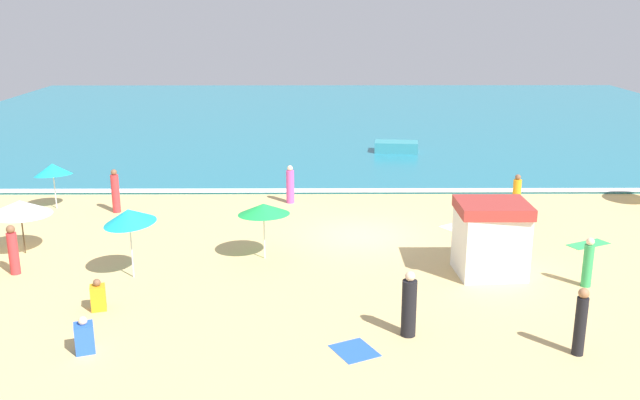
% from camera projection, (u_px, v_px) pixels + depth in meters
% --- Properties ---
extents(ground_plane, '(60.00, 60.00, 0.00)m').
position_uv_depth(ground_plane, '(360.00, 236.00, 26.35)').
color(ground_plane, '#D8B775').
extents(ocean_water, '(60.00, 44.00, 0.10)m').
position_uv_depth(ocean_water, '(338.00, 118.00, 53.28)').
color(ocean_water, teal).
rests_on(ocean_water, ground_plane).
extents(wave_breaker_foam, '(57.00, 0.70, 0.01)m').
position_uv_depth(wave_breaker_foam, '(352.00, 190.00, 32.38)').
color(wave_breaker_foam, white).
rests_on(wave_breaker_foam, ocean_water).
extents(lifeguard_cabana, '(2.24, 1.95, 2.43)m').
position_uv_depth(lifeguard_cabana, '(491.00, 238.00, 22.31)').
color(lifeguard_cabana, white).
rests_on(lifeguard_cabana, ground_plane).
extents(beach_umbrella_0, '(2.60, 2.59, 1.96)m').
position_uv_depth(beach_umbrella_0, '(20.00, 207.00, 24.08)').
color(beach_umbrella_0, '#4C3823').
rests_on(beach_umbrella_0, ground_plane).
extents(beach_umbrella_1, '(2.36, 2.36, 2.37)m').
position_uv_depth(beach_umbrella_1, '(129.00, 216.00, 21.81)').
color(beach_umbrella_1, silver).
rests_on(beach_umbrella_1, ground_plane).
extents(beach_umbrella_2, '(2.20, 2.22, 2.05)m').
position_uv_depth(beach_umbrella_2, '(53.00, 170.00, 29.48)').
color(beach_umbrella_2, silver).
rests_on(beach_umbrella_2, ground_plane).
extents(beach_umbrella_3, '(2.43, 2.43, 2.01)m').
position_uv_depth(beach_umbrella_3, '(264.00, 209.00, 23.54)').
color(beach_umbrella_3, silver).
rests_on(beach_umbrella_3, ground_plane).
extents(beachgoer_0, '(0.52, 0.52, 0.94)m').
position_uv_depth(beachgoer_0, '(98.00, 297.00, 19.89)').
color(beachgoer_0, orange).
rests_on(beachgoer_0, ground_plane).
extents(beachgoer_2, '(0.45, 0.45, 1.67)m').
position_uv_depth(beachgoer_2, '(13.00, 250.00, 22.43)').
color(beachgoer_2, red).
rests_on(beachgoer_2, ground_plane).
extents(beachgoer_3, '(0.60, 0.60, 0.97)m').
position_uv_depth(beachgoer_3, '(84.00, 337.00, 17.46)').
color(beachgoer_3, blue).
rests_on(beachgoer_3, ground_plane).
extents(beachgoer_4, '(0.47, 0.47, 1.86)m').
position_uv_depth(beachgoer_4, '(115.00, 192.00, 29.12)').
color(beachgoer_4, red).
rests_on(beachgoer_4, ground_plane).
extents(beachgoer_5, '(0.39, 0.39, 1.69)m').
position_uv_depth(beachgoer_5, '(290.00, 185.00, 30.53)').
color(beachgoer_5, '#D84CA5').
rests_on(beachgoer_5, ground_plane).
extents(beachgoer_6, '(0.36, 0.36, 1.79)m').
position_uv_depth(beachgoer_6, '(581.00, 322.00, 17.20)').
color(beachgoer_6, black).
rests_on(beachgoer_6, ground_plane).
extents(beachgoer_8, '(0.47, 0.47, 1.75)m').
position_uv_depth(beachgoer_8, '(516.00, 196.00, 28.71)').
color(beachgoer_8, orange).
rests_on(beachgoer_8, ground_plane).
extents(beachgoer_9, '(0.40, 0.40, 1.60)m').
position_uv_depth(beachgoer_9, '(588.00, 263.00, 21.45)').
color(beachgoer_9, green).
rests_on(beachgoer_9, ground_plane).
extents(beachgoer_11, '(0.56, 0.56, 1.81)m').
position_uv_depth(beachgoer_11, '(409.00, 306.00, 18.21)').
color(beachgoer_11, black).
rests_on(beachgoer_11, ground_plane).
extents(beach_towel_0, '(1.35, 1.42, 0.01)m').
position_uv_depth(beach_towel_0, '(355.00, 351.00, 17.60)').
color(beach_towel_0, blue).
rests_on(beach_towel_0, ground_plane).
extents(beach_towel_1, '(1.75, 1.31, 0.01)m').
position_uv_depth(beach_towel_1, '(588.00, 244.00, 25.41)').
color(beach_towel_1, green).
rests_on(beach_towel_1, ground_plane).
extents(beach_towel_2, '(1.43, 1.28, 0.01)m').
position_uv_depth(beach_towel_2, '(456.00, 226.00, 27.49)').
color(beach_towel_2, white).
rests_on(beach_towel_2, ground_plane).
extents(small_boat_0, '(2.65, 1.63, 0.61)m').
position_uv_depth(small_boat_0, '(396.00, 147.00, 40.78)').
color(small_boat_0, teal).
rests_on(small_boat_0, ocean_water).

